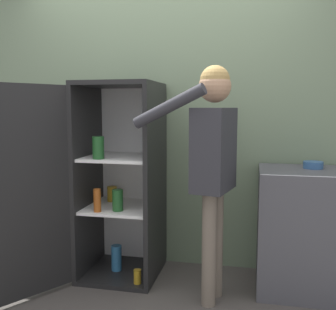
{
  "coord_description": "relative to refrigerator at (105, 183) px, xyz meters",
  "views": [
    {
      "loc": [
        0.76,
        -2.39,
        1.39
      ],
      "look_at": [
        0.1,
        0.61,
        1.01
      ],
      "focal_mm": 42.0,
      "sensor_mm": 36.0,
      "label": 1
    }
  ],
  "objects": [
    {
      "name": "refrigerator",
      "position": [
        0.0,
        0.0,
        0.0
      ],
      "size": [
        0.98,
        1.15,
        1.58
      ],
      "color": "black",
      "rests_on": "ground_plane"
    },
    {
      "name": "wall_back",
      "position": [
        0.4,
        0.44,
        0.49
      ],
      "size": [
        7.0,
        0.06,
        2.55
      ],
      "color": "gray",
      "rests_on": "ground_plane"
    },
    {
      "name": "bowl",
      "position": [
        1.6,
        0.18,
        0.17
      ],
      "size": [
        0.15,
        0.15,
        0.05
      ],
      "color": "#335B8E",
      "rests_on": "counter"
    },
    {
      "name": "counter",
      "position": [
        1.53,
        0.1,
        -0.32
      ],
      "size": [
        0.65,
        0.6,
        0.93
      ],
      "color": "#4C4C51",
      "rests_on": "ground_plane"
    },
    {
      "name": "person",
      "position": [
        0.88,
        -0.22,
        0.29
      ],
      "size": [
        0.7,
        0.51,
        1.67
      ],
      "color": "#726656",
      "rests_on": "ground_plane"
    }
  ]
}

